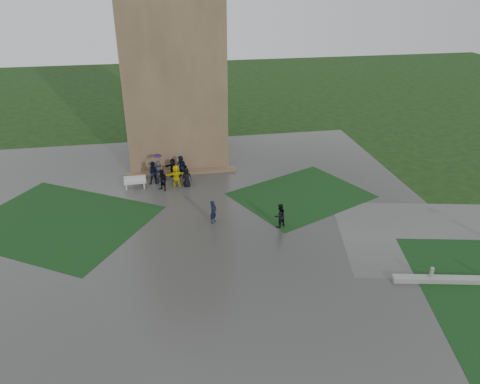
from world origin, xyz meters
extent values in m
plane|color=black|center=(0.00, 0.00, 0.00)|extent=(120.00, 120.00, 0.00)
cube|color=#373734|center=(0.00, 2.00, 0.01)|extent=(34.00, 34.00, 0.02)
cube|color=black|center=(-8.50, 4.00, 0.03)|extent=(14.10, 13.46, 0.01)
cube|color=black|center=(8.50, 5.00, 0.03)|extent=(11.12, 10.15, 0.01)
cube|color=brown|center=(0.00, 15.00, 9.00)|extent=(8.00, 8.00, 18.00)
cube|color=brown|center=(0.00, 10.60, 0.13)|extent=(9.00, 0.80, 0.22)
cylinder|color=gray|center=(12.26, -6.31, 0.45)|extent=(0.20, 0.20, 0.90)
cube|color=#B6B6B1|center=(-3.60, 8.37, 0.50)|extent=(1.65, 0.51, 0.07)
cube|color=#B6B6B1|center=(-4.25, 8.37, 0.25)|extent=(0.09, 0.44, 0.46)
cube|color=#B6B6B1|center=(-2.94, 8.38, 0.25)|extent=(0.09, 0.44, 0.46)
cube|color=#B6B6B1|center=(-3.60, 8.62, 0.75)|extent=(1.64, 0.07, 0.44)
imported|color=black|center=(0.26, 8.59, 0.80)|extent=(0.66, 0.99, 1.56)
imported|color=black|center=(0.00, 9.68, 0.95)|extent=(0.97, 1.03, 1.86)
imported|color=black|center=(-0.65, 9.94, 0.81)|extent=(1.45, 1.38, 1.59)
imported|color=#3C3D41|center=(-1.78, 9.45, 0.86)|extent=(0.97, 0.98, 1.67)
imported|color=black|center=(-2.13, 8.91, 0.94)|extent=(0.91, 0.53, 1.84)
imported|color=black|center=(-1.54, 7.64, 0.86)|extent=(0.91, 0.89, 1.67)
imported|color=yellow|center=(-0.48, 8.18, 0.90)|extent=(1.69, 0.78, 1.76)
imported|color=black|center=(0.30, 8.07, 0.76)|extent=(0.73, 0.50, 1.49)
imported|color=#E15C70|center=(-1.54, 7.64, 2.22)|extent=(1.08, 1.08, 0.99)
imported|color=#4D2D7D|center=(-1.78, 9.45, 2.02)|extent=(0.65, 0.65, 0.57)
imported|color=black|center=(1.60, 2.15, 0.81)|extent=(0.65, 0.69, 1.58)
imported|color=black|center=(5.74, 0.82, 0.83)|extent=(0.91, 0.75, 1.63)
camera|label=1|loc=(-1.43, -24.70, 15.37)|focal=35.00mm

